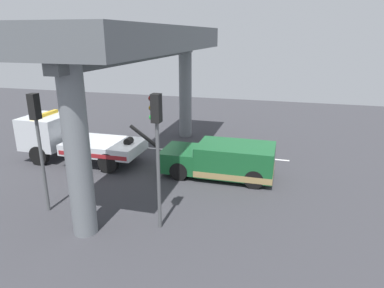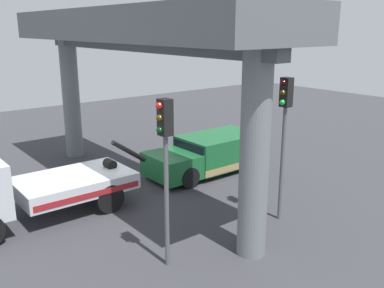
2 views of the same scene
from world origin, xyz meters
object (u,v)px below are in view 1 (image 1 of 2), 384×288
(tow_truck_white, at_px, (71,138))
(traffic_light_far, at_px, (37,128))
(traffic_light_near, at_px, (157,134))
(towed_van_green, at_px, (223,160))

(tow_truck_white, relative_size, traffic_light_far, 1.63)
(traffic_light_near, distance_m, traffic_light_far, 4.50)
(towed_van_green, bearing_deg, traffic_light_near, 75.50)
(towed_van_green, xyz_separation_m, traffic_light_near, (1.29, 5.00, 2.59))
(traffic_light_near, bearing_deg, tow_truck_white, -36.35)
(traffic_light_near, relative_size, traffic_light_far, 1.04)
(traffic_light_near, bearing_deg, towed_van_green, -104.50)
(traffic_light_near, bearing_deg, traffic_light_far, 0.00)
(tow_truck_white, height_order, traffic_light_near, traffic_light_near)
(tow_truck_white, relative_size, traffic_light_near, 1.56)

